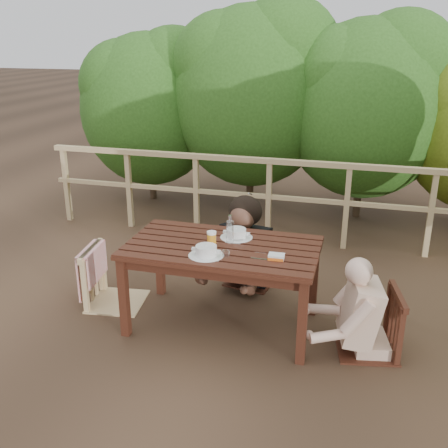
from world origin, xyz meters
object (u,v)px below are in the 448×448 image
(chair_left, at_px, (114,253))
(butter_tub, at_px, (276,258))
(woman, at_px, (253,214))
(soup_near, at_px, (206,251))
(beer_glass, at_px, (212,240))
(bread_roll, at_px, (207,250))
(bottle, at_px, (230,230))
(chair_right, at_px, (371,295))
(chair_far, at_px, (252,240))
(diner_right, at_px, (377,276))
(table, at_px, (222,286))
(soup_far, at_px, (236,234))
(tumbler, at_px, (226,254))

(chair_left, xyz_separation_m, butter_tub, (1.52, -0.26, 0.24))
(woman, bearing_deg, butter_tub, 122.19)
(soup_near, bearing_deg, beer_glass, 92.71)
(bread_roll, xyz_separation_m, bottle, (0.12, 0.24, 0.09))
(chair_right, relative_size, bottle, 3.70)
(soup_near, relative_size, bottle, 1.09)
(chair_far, xyz_separation_m, bread_roll, (-0.13, -1.04, 0.31))
(chair_left, height_order, diner_right, diner_right)
(chair_left, xyz_separation_m, woman, (1.10, 0.77, 0.22))
(diner_right, bearing_deg, bread_roll, 84.63)
(table, distance_m, soup_far, 0.46)
(table, height_order, soup_far, soup_far)
(beer_glass, bearing_deg, bottle, 45.05)
(soup_far, bearing_deg, chair_right, -12.39)
(butter_tub, bearing_deg, soup_far, 136.44)
(table, distance_m, butter_tub, 0.63)
(chair_right, xyz_separation_m, bread_roll, (-1.27, -0.13, 0.29))
(table, relative_size, chair_far, 1.74)
(bread_roll, height_order, tumbler, bread_roll)
(chair_left, bearing_deg, bottle, -99.45)
(chair_right, xyz_separation_m, butter_tub, (-0.72, -0.10, 0.27))
(bread_roll, distance_m, bottle, 0.28)
(bottle, bearing_deg, chair_far, 89.31)
(beer_glass, bearing_deg, woman, 82.12)
(tumbler, bearing_deg, bottle, 98.76)
(soup_near, distance_m, beer_glass, 0.17)
(bread_roll, relative_size, tumbler, 1.99)
(chair_far, bearing_deg, woman, 100.18)
(chair_right, relative_size, butter_tub, 7.65)
(diner_right, distance_m, tumbler, 1.15)
(chair_left, height_order, tumbler, chair_left)
(table, bearing_deg, bottle, 49.65)
(beer_glass, distance_m, butter_tub, 0.56)
(bread_roll, bearing_deg, table, 69.44)
(chair_left, xyz_separation_m, bread_roll, (0.97, -0.28, 0.26))
(chair_right, height_order, beer_glass, chair_right)
(diner_right, bearing_deg, butter_tub, 86.83)
(table, distance_m, beer_glass, 0.44)
(chair_left, relative_size, tumbler, 14.80)
(tumbler, bearing_deg, chair_left, 164.32)
(table, bearing_deg, butter_tub, -18.53)
(table, xyz_separation_m, tumbler, (0.09, -0.22, 0.39))
(soup_near, distance_m, soup_far, 0.45)
(table, relative_size, bottle, 6.08)
(diner_right, height_order, soup_near, diner_right)
(woman, height_order, bread_roll, woman)
(chair_far, xyz_separation_m, tumbler, (0.03, -1.07, 0.31))
(soup_near, height_order, bottle, bottle)
(bread_roll, xyz_separation_m, tumbler, (0.16, -0.04, -0.01))
(woman, xyz_separation_m, diner_right, (1.17, -0.93, -0.08))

